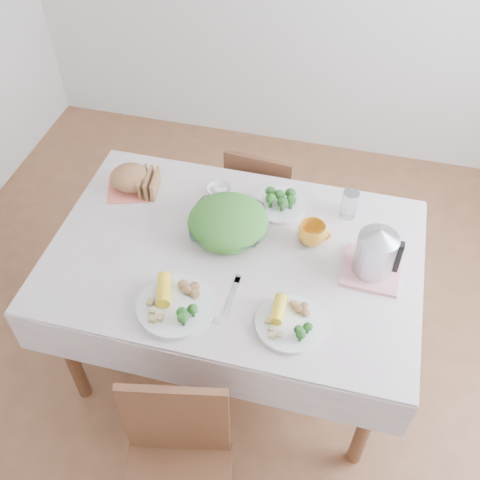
% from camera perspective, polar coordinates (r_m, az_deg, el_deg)
% --- Properties ---
extents(floor, '(3.60, 3.60, 0.00)m').
position_cam_1_polar(floor, '(2.90, -0.49, -11.31)').
color(floor, brown).
rests_on(floor, ground).
extents(dining_table, '(1.40, 0.90, 0.75)m').
position_cam_1_polar(dining_table, '(2.58, -0.54, -6.96)').
color(dining_table, brown).
rests_on(dining_table, floor).
extents(tablecloth, '(1.50, 1.00, 0.01)m').
position_cam_1_polar(tablecloth, '(2.29, -0.61, -1.36)').
color(tablecloth, beige).
rests_on(tablecloth, dining_table).
extents(chair_far, '(0.38, 0.38, 0.79)m').
position_cam_1_polar(chair_far, '(3.00, 2.65, 5.30)').
color(chair_far, brown).
rests_on(chair_far, floor).
extents(salad_bowl, '(0.35, 0.35, 0.08)m').
position_cam_1_polar(salad_bowl, '(2.33, -1.19, 1.38)').
color(salad_bowl, white).
rests_on(salad_bowl, tablecloth).
extents(dinner_plate_left, '(0.31, 0.31, 0.02)m').
position_cam_1_polar(dinner_plate_left, '(2.11, -6.50, -6.72)').
color(dinner_plate_left, white).
rests_on(dinner_plate_left, tablecloth).
extents(dinner_plate_right, '(0.32, 0.32, 0.02)m').
position_cam_1_polar(dinner_plate_right, '(2.06, 5.07, -8.47)').
color(dinner_plate_right, white).
rests_on(dinner_plate_right, tablecloth).
extents(broccoli_plate, '(0.27, 0.27, 0.02)m').
position_cam_1_polar(broccoli_plate, '(2.47, 3.99, 3.61)').
color(broccoli_plate, beige).
rests_on(broccoli_plate, tablecloth).
extents(napkin, '(0.27, 0.27, 0.00)m').
position_cam_1_polar(napkin, '(2.61, -10.93, 5.32)').
color(napkin, '#F7745D').
rests_on(napkin, tablecloth).
extents(bread_loaf, '(0.21, 0.20, 0.11)m').
position_cam_1_polar(bread_loaf, '(2.57, -11.11, 6.25)').
color(bread_loaf, '#926139').
rests_on(bread_loaf, napkin).
extents(fruit_bowl, '(0.13, 0.13, 0.03)m').
position_cam_1_polar(fruit_bowl, '(2.52, -2.14, 4.99)').
color(fruit_bowl, white).
rests_on(fruit_bowl, tablecloth).
extents(yellow_mug, '(0.15, 0.15, 0.09)m').
position_cam_1_polar(yellow_mug, '(2.31, 7.34, 0.66)').
color(yellow_mug, '#FAA527').
rests_on(yellow_mug, tablecloth).
extents(glass_tumbler, '(0.08, 0.08, 0.13)m').
position_cam_1_polar(glass_tumbler, '(2.43, 11.05, 3.57)').
color(glass_tumbler, white).
rests_on(glass_tumbler, tablecloth).
extents(pink_tray, '(0.23, 0.23, 0.02)m').
position_cam_1_polar(pink_tray, '(2.27, 13.16, -2.96)').
color(pink_tray, pink).
rests_on(pink_tray, tablecloth).
extents(electric_kettle, '(0.20, 0.20, 0.22)m').
position_cam_1_polar(electric_kettle, '(2.19, 13.65, -1.06)').
color(electric_kettle, '#B2B5BA').
rests_on(electric_kettle, pink_tray).
extents(fork_left, '(0.12, 0.17, 0.00)m').
position_cam_1_polar(fork_left, '(2.14, -4.87, -5.79)').
color(fork_left, silver).
rests_on(fork_left, tablecloth).
extents(fork_right, '(0.02, 0.19, 0.00)m').
position_cam_1_polar(fork_right, '(2.14, -0.82, -5.69)').
color(fork_right, silver).
rests_on(fork_right, tablecloth).
extents(knife, '(0.20, 0.03, 0.00)m').
position_cam_1_polar(knife, '(2.09, -4.53, -7.70)').
color(knife, silver).
rests_on(knife, tablecloth).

